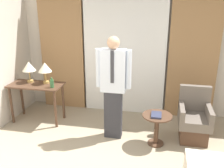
% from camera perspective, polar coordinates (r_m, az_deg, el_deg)
% --- Properties ---
extents(wall_back, '(10.00, 0.06, 2.70)m').
position_cam_1_polar(wall_back, '(5.31, 3.06, 7.85)').
color(wall_back, beige).
rests_on(wall_back, ground_plane).
extents(curtain_sheer_center, '(1.70, 0.06, 2.58)m').
position_cam_1_polar(curtain_sheer_center, '(5.20, 2.84, 6.93)').
color(curtain_sheer_center, white).
rests_on(curtain_sheer_center, ground_plane).
extents(curtain_drape_left, '(0.96, 0.06, 2.58)m').
position_cam_1_polar(curtain_drape_left, '(5.57, -11.34, 7.39)').
color(curtain_drape_left, '#997047').
rests_on(curtain_drape_left, ground_plane).
extents(curtain_drape_right, '(0.96, 0.06, 2.58)m').
position_cam_1_polar(curtain_drape_right, '(5.18, 18.06, 5.96)').
color(curtain_drape_right, '#997047').
rests_on(curtain_drape_right, ground_plane).
extents(desk, '(1.05, 0.51, 0.78)m').
position_cam_1_polar(desk, '(5.16, -16.87, -1.51)').
color(desk, '#4C3323').
rests_on(desk, ground_plane).
extents(table_lamp_left, '(0.26, 0.26, 0.42)m').
position_cam_1_polar(table_lamp_left, '(5.19, -18.48, 3.71)').
color(table_lamp_left, tan).
rests_on(table_lamp_left, desk).
extents(table_lamp_right, '(0.26, 0.26, 0.42)m').
position_cam_1_polar(table_lamp_right, '(5.03, -15.08, 3.57)').
color(table_lamp_right, tan).
rests_on(table_lamp_right, desk).
extents(bottle_near_edge, '(0.07, 0.07, 0.20)m').
position_cam_1_polar(bottle_near_edge, '(4.82, -13.58, 0.14)').
color(bottle_near_edge, '#336638').
rests_on(bottle_near_edge, desk).
extents(person, '(0.60, 0.21, 1.81)m').
position_cam_1_polar(person, '(4.23, 0.30, -0.09)').
color(person, '#2D2D33').
rests_on(person, ground_plane).
extents(armchair, '(0.53, 0.60, 0.92)m').
position_cam_1_polar(armchair, '(4.64, 18.20, -7.98)').
color(armchair, '#4C3323').
rests_on(armchair, ground_plane).
extents(side_table, '(0.50, 0.50, 0.55)m').
position_cam_1_polar(side_table, '(4.31, 10.18, -9.09)').
color(side_table, '#4C3323').
rests_on(side_table, ground_plane).
extents(book, '(0.17, 0.24, 0.03)m').
position_cam_1_polar(book, '(4.20, 10.10, -6.98)').
color(book, '#2D334C').
rests_on(book, side_table).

